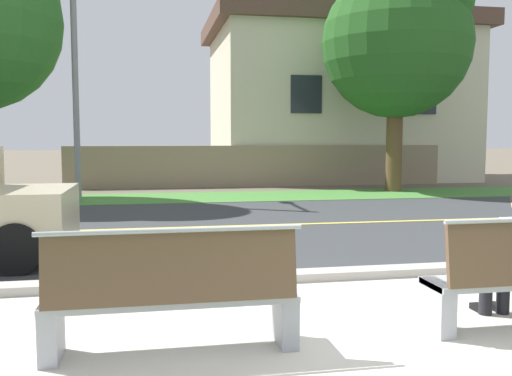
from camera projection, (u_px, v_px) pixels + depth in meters
The scene contains 11 objects.
ground_plane at pixel (231, 216), 12.12m from camera, with size 140.00×140.00×0.00m, color #665B4C.
sidewalk_pavement at pixel (362, 338), 4.68m from camera, with size 44.00×3.60×0.01m, color beige.
curb_edge at pixel (301, 276), 6.58m from camera, with size 44.00×0.30×0.11m, color #ADA89E.
street_asphalt at pixel (243, 226), 10.65m from camera, with size 52.00×8.00×0.01m, color #383A3D.
road_centre_line at pixel (243, 226), 10.65m from camera, with size 48.00×0.14×0.01m, color #E0CC4C.
far_verge_grass at pixel (212, 197), 15.86m from camera, with size 48.00×2.80×0.02m, color #478438.
bench_left at pixel (172, 297), 4.28m from camera, with size 1.93×0.48×1.01m.
streetlamp at pixel (75, 28), 14.60m from camera, with size 0.24×2.10×7.94m.
shade_tree_centre at pixel (402, 32), 17.08m from camera, with size 4.52×4.52×7.47m.
garden_wall at pixel (260, 166), 19.42m from camera, with size 13.00×0.36×1.40m, color gray.
house_across_street at pixel (336, 100), 23.02m from camera, with size 10.32×6.91×6.34m.
Camera 1 is at (-1.71, -3.91, 1.66)m, focal length 39.71 mm.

